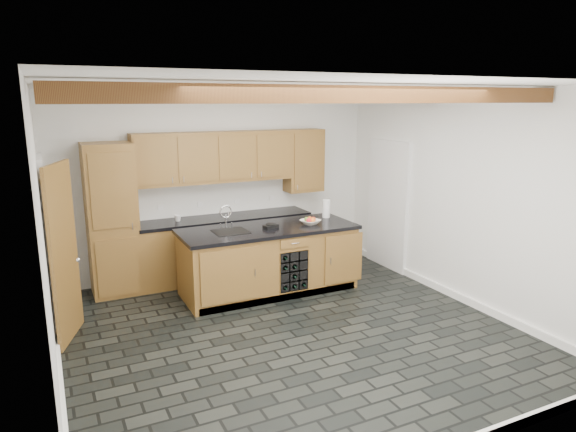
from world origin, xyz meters
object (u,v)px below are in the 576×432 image
object	(u,v)px
island	(269,260)
paper_towel	(326,209)
kitchen_scale	(271,226)
fruit_bowl	(310,222)

from	to	relation	value
island	paper_towel	size ratio (longest dim) A/B	9.18
kitchen_scale	paper_towel	size ratio (longest dim) A/B	0.84
island	fruit_bowl	world-z (taller)	fruit_bowl
fruit_bowl	paper_towel	xyz separation A→B (m)	(0.42, 0.28, 0.10)
island	fruit_bowl	bearing A→B (deg)	-7.19
island	paper_towel	distance (m)	1.21
kitchen_scale	paper_towel	bearing A→B (deg)	-0.92
island	paper_towel	world-z (taller)	paper_towel
island	fruit_bowl	size ratio (longest dim) A/B	9.15
paper_towel	island	bearing A→B (deg)	-168.55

